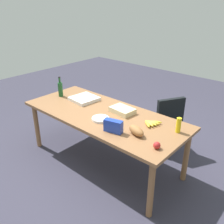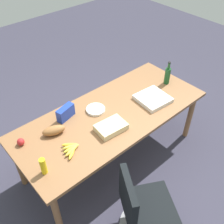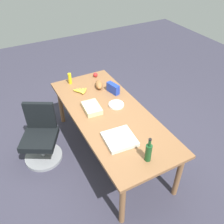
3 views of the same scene
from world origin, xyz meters
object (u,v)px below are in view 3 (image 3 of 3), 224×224
object	(u,v)px
conference_table	(110,117)
pizza_box	(120,139)
paper_plate_stack	(116,105)
sheet_cake	(92,108)
mustard_bottle	(70,79)
wine_bottle	(148,152)
chip_bag_blue	(113,88)
bread_loaf	(99,85)
apple_red	(95,75)
banana_bunch	(81,91)
office_chair	(41,140)

from	to	relation	value
conference_table	pizza_box	world-z (taller)	pizza_box
conference_table	paper_plate_stack	size ratio (longest dim) A/B	10.50
sheet_cake	mustard_bottle	world-z (taller)	mustard_bottle
wine_bottle	chip_bag_blue	world-z (taller)	wine_bottle
bread_loaf	paper_plate_stack	size ratio (longest dim) A/B	1.09
chip_bag_blue	sheet_cake	size ratio (longest dim) A/B	0.69
apple_red	sheet_cake	size ratio (longest dim) A/B	0.24
chip_bag_blue	paper_plate_stack	bearing A→B (deg)	159.37
chip_bag_blue	conference_table	bearing A→B (deg)	146.64
conference_table	bread_loaf	xyz separation A→B (m)	(0.67, -0.16, 0.12)
chip_bag_blue	sheet_cake	world-z (taller)	chip_bag_blue
pizza_box	apple_red	bearing A→B (deg)	-9.50
chip_bag_blue	banana_bunch	distance (m)	0.50
wine_bottle	chip_bag_blue	xyz separation A→B (m)	(1.37, -0.31, -0.05)
sheet_cake	paper_plate_stack	world-z (taller)	sheet_cake
apple_red	pizza_box	xyz separation A→B (m)	(-1.54, 0.40, -0.01)
conference_table	office_chair	distance (m)	1.08
mustard_bottle	wine_bottle	bearing A→B (deg)	-174.56
bread_loaf	banana_bunch	bearing A→B (deg)	90.29
office_chair	wine_bottle	xyz separation A→B (m)	(-1.35, -0.91, 0.56)
apple_red	bread_loaf	distance (m)	0.34
sheet_cake	paper_plate_stack	bearing A→B (deg)	-101.54
apple_red	sheet_cake	bearing A→B (deg)	151.85
apple_red	pizza_box	distance (m)	1.59
conference_table	banana_bunch	world-z (taller)	banana_bunch
sheet_cake	banana_bunch	size ratio (longest dim) A/B	1.39
paper_plate_stack	bread_loaf	bearing A→B (deg)	0.44
office_chair	chip_bag_blue	bearing A→B (deg)	-88.83
chip_bag_blue	mustard_bottle	world-z (taller)	mustard_bottle
apple_red	sheet_cake	world-z (taller)	apple_red
mustard_bottle	paper_plate_stack	size ratio (longest dim) A/B	0.83
conference_table	office_chair	bearing A→B (deg)	66.29
pizza_box	wine_bottle	bearing A→B (deg)	-157.77
office_chair	apple_red	bearing A→B (deg)	-63.36
wine_bottle	mustard_bottle	bearing A→B (deg)	5.44
banana_bunch	paper_plate_stack	world-z (taller)	banana_bunch
bread_loaf	banana_bunch	distance (m)	0.31
apple_red	wine_bottle	xyz separation A→B (m)	(-1.94, 0.27, 0.08)
wine_bottle	bread_loaf	xyz separation A→B (m)	(1.61, -0.18, -0.07)
paper_plate_stack	mustard_bottle	bearing A→B (deg)	22.45
mustard_bottle	paper_plate_stack	bearing A→B (deg)	-157.55
chip_bag_blue	banana_bunch	world-z (taller)	chip_bag_blue
chip_bag_blue	bread_loaf	bearing A→B (deg)	28.15
apple_red	pizza_box	bearing A→B (deg)	165.51
bread_loaf	banana_bunch	size ratio (longest dim) A/B	1.04
banana_bunch	office_chair	bearing A→B (deg)	108.44
office_chair	bread_loaf	world-z (taller)	office_chair
wine_bottle	sheet_cake	xyz separation A→B (m)	(1.12, 0.17, -0.09)
pizza_box	mustard_bottle	size ratio (longest dim) A/B	1.98
wine_bottle	mustard_bottle	size ratio (longest dim) A/B	1.74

